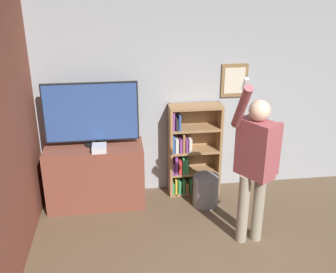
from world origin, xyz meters
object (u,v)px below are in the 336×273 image
object	(u,v)px
person	(255,160)
waste_bin	(206,191)
bookshelf	(190,153)
game_console	(99,148)
television	(91,114)

from	to	relation	value
person	waste_bin	distance (m)	1.22
bookshelf	waste_bin	xyz separation A→B (m)	(0.16, -0.39, -0.39)
game_console	television	bearing A→B (deg)	112.17
waste_bin	person	bearing A→B (deg)	-68.19
game_console	person	size ratio (longest dim) A/B	0.11
person	bookshelf	bearing A→B (deg)	169.97
television	person	xyz separation A→B (m)	(1.79, -1.12, -0.23)
game_console	waste_bin	size ratio (longest dim) A/B	0.49
television	bookshelf	world-z (taller)	television
television	game_console	distance (m)	0.45
television	bookshelf	distance (m)	1.47
game_console	bookshelf	distance (m)	1.29
television	person	bearing A→B (deg)	-31.94
television	waste_bin	xyz separation A→B (m)	(1.46, -0.29, -1.06)
television	bookshelf	bearing A→B (deg)	4.49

